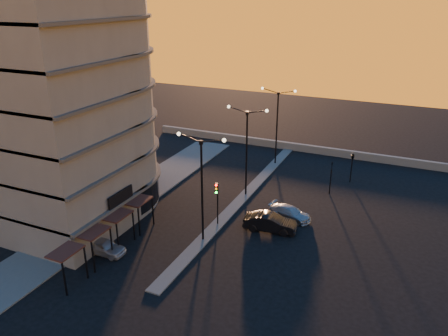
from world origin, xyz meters
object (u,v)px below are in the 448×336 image
car_hatchback (103,246)px  car_sedan (270,223)px  traffic_light_main (217,197)px  car_wagon (290,213)px  streetlamp_mid (247,145)px

car_hatchback → car_sedan: car_sedan is taller
traffic_light_main → car_sedan: (4.72, 1.13, -2.11)m
car_hatchback → car_wagon: (12.22, 12.09, -0.05)m
streetlamp_mid → traffic_light_main: size_ratio=2.24×
streetlamp_mid → car_hatchback: size_ratio=2.49×
traffic_light_main → car_sedan: 5.29m
car_sedan → car_hatchback: bearing=121.3°
car_sedan → traffic_light_main: bearing=95.5°
car_hatchback → streetlamp_mid: bearing=-24.8°
car_hatchback → car_wagon: bearing=-46.9°
car_hatchback → car_wagon: 17.19m
traffic_light_main → car_wagon: traffic_light_main is taller
traffic_light_main → car_wagon: size_ratio=1.03×
streetlamp_mid → car_sedan: size_ratio=2.01×
car_sedan → car_wagon: size_ratio=1.15×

